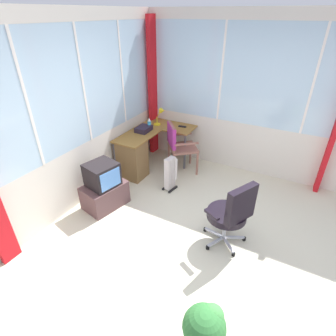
{
  "coord_description": "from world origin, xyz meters",
  "views": [
    {
      "loc": [
        -2.35,
        -0.72,
        2.65
      ],
      "look_at": [
        0.67,
        0.9,
        0.64
      ],
      "focal_mm": 28.5,
      "sensor_mm": 36.0,
      "label": 1
    }
  ],
  "objects_px": {
    "tv_remote": "(182,126)",
    "spray_bottle": "(149,124)",
    "space_heater": "(171,173)",
    "potted_plant": "(205,326)",
    "paper_tray": "(144,129)",
    "desk_lamp": "(161,114)",
    "desk": "(136,155)",
    "wooden_armchair": "(177,142)",
    "tv_on_stand": "(104,188)",
    "office_chair": "(232,212)"
  },
  "relations": [
    {
      "from": "wooden_armchair",
      "to": "desk_lamp",
      "type": "bearing_deg",
      "value": 54.63
    },
    {
      "from": "paper_tray",
      "to": "potted_plant",
      "type": "xyz_separation_m",
      "value": [
        -2.55,
        -2.25,
        -0.5
      ]
    },
    {
      "from": "desk_lamp",
      "to": "spray_bottle",
      "type": "height_order",
      "value": "desk_lamp"
    },
    {
      "from": "tv_remote",
      "to": "paper_tray",
      "type": "xyz_separation_m",
      "value": [
        -0.52,
        0.54,
        0.03
      ]
    },
    {
      "from": "wooden_armchair",
      "to": "office_chair",
      "type": "height_order",
      "value": "same"
    },
    {
      "from": "space_heater",
      "to": "potted_plant",
      "type": "height_order",
      "value": "space_heater"
    },
    {
      "from": "wooden_armchair",
      "to": "space_heater",
      "type": "bearing_deg",
      "value": -162.12
    },
    {
      "from": "desk_lamp",
      "to": "tv_on_stand",
      "type": "bearing_deg",
      "value": -179.16
    },
    {
      "from": "paper_tray",
      "to": "wooden_armchair",
      "type": "relative_size",
      "value": 0.32
    },
    {
      "from": "tv_remote",
      "to": "space_heater",
      "type": "bearing_deg",
      "value": -173.62
    },
    {
      "from": "tv_on_stand",
      "to": "potted_plant",
      "type": "bearing_deg",
      "value": -119.35
    },
    {
      "from": "paper_tray",
      "to": "space_heater",
      "type": "xyz_separation_m",
      "value": [
        -0.46,
        -0.81,
        -0.47
      ]
    },
    {
      "from": "desk",
      "to": "office_chair",
      "type": "bearing_deg",
      "value": -113.73
    },
    {
      "from": "spray_bottle",
      "to": "wooden_armchair",
      "type": "bearing_deg",
      "value": -92.75
    },
    {
      "from": "office_chair",
      "to": "paper_tray",
      "type": "bearing_deg",
      "value": 59.07
    },
    {
      "from": "spray_bottle",
      "to": "potted_plant",
      "type": "relative_size",
      "value": 0.45
    },
    {
      "from": "office_chair",
      "to": "potted_plant",
      "type": "height_order",
      "value": "office_chair"
    },
    {
      "from": "desk",
      "to": "tv_remote",
      "type": "bearing_deg",
      "value": -30.91
    },
    {
      "from": "tv_remote",
      "to": "office_chair",
      "type": "height_order",
      "value": "office_chair"
    },
    {
      "from": "paper_tray",
      "to": "space_heater",
      "type": "bearing_deg",
      "value": -119.52
    },
    {
      "from": "desk_lamp",
      "to": "desk",
      "type": "bearing_deg",
      "value": 174.53
    },
    {
      "from": "wooden_armchair",
      "to": "tv_on_stand",
      "type": "xyz_separation_m",
      "value": [
        -1.46,
        0.5,
        -0.28
      ]
    },
    {
      "from": "tv_remote",
      "to": "wooden_armchair",
      "type": "height_order",
      "value": "wooden_armchair"
    },
    {
      "from": "spray_bottle",
      "to": "paper_tray",
      "type": "xyz_separation_m",
      "value": [
        -0.14,
        0.04,
        -0.06
      ]
    },
    {
      "from": "tv_remote",
      "to": "space_heater",
      "type": "xyz_separation_m",
      "value": [
        -0.98,
        -0.27,
        -0.44
      ]
    },
    {
      "from": "desk_lamp",
      "to": "potted_plant",
      "type": "bearing_deg",
      "value": -144.7
    },
    {
      "from": "space_heater",
      "to": "potted_plant",
      "type": "relative_size",
      "value": 1.26
    },
    {
      "from": "wooden_armchair",
      "to": "spray_bottle",
      "type": "bearing_deg",
      "value": 87.25
    },
    {
      "from": "desk",
      "to": "paper_tray",
      "type": "bearing_deg",
      "value": 4.1
    },
    {
      "from": "paper_tray",
      "to": "desk",
      "type": "bearing_deg",
      "value": -175.9
    },
    {
      "from": "spray_bottle",
      "to": "office_chair",
      "type": "bearing_deg",
      "value": -124.16
    },
    {
      "from": "space_heater",
      "to": "wooden_armchair",
      "type": "bearing_deg",
      "value": 17.88
    },
    {
      "from": "spray_bottle",
      "to": "potted_plant",
      "type": "bearing_deg",
      "value": -140.56
    },
    {
      "from": "tv_remote",
      "to": "potted_plant",
      "type": "bearing_deg",
      "value": -159.97
    },
    {
      "from": "desk",
      "to": "tv_remote",
      "type": "relative_size",
      "value": 9.38
    },
    {
      "from": "office_chair",
      "to": "desk",
      "type": "bearing_deg",
      "value": 66.27
    },
    {
      "from": "space_heater",
      "to": "paper_tray",
      "type": "bearing_deg",
      "value": 60.48
    },
    {
      "from": "desk_lamp",
      "to": "paper_tray",
      "type": "height_order",
      "value": "desk_lamp"
    },
    {
      "from": "spray_bottle",
      "to": "potted_plant",
      "type": "height_order",
      "value": "spray_bottle"
    },
    {
      "from": "tv_on_stand",
      "to": "potted_plant",
      "type": "distance_m",
      "value": 2.43
    },
    {
      "from": "potted_plant",
      "to": "spray_bottle",
      "type": "bearing_deg",
      "value": 39.44
    },
    {
      "from": "spray_bottle",
      "to": "tv_on_stand",
      "type": "distance_m",
      "value": 1.58
    },
    {
      "from": "desk_lamp",
      "to": "wooden_armchair",
      "type": "xyz_separation_m",
      "value": [
        -0.37,
        -0.53,
        -0.33
      ]
    },
    {
      "from": "desk",
      "to": "office_chair",
      "type": "xyz_separation_m",
      "value": [
        -0.9,
        -2.04,
        0.13
      ]
    },
    {
      "from": "potted_plant",
      "to": "office_chair",
      "type": "bearing_deg",
      "value": 7.79
    },
    {
      "from": "tv_remote",
      "to": "spray_bottle",
      "type": "distance_m",
      "value": 0.64
    },
    {
      "from": "tv_on_stand",
      "to": "paper_tray",
      "type": "bearing_deg",
      "value": 5.49
    },
    {
      "from": "office_chair",
      "to": "tv_on_stand",
      "type": "relative_size",
      "value": 1.27
    },
    {
      "from": "desk",
      "to": "wooden_armchair",
      "type": "distance_m",
      "value": 0.78
    },
    {
      "from": "office_chair",
      "to": "tv_remote",
      "type": "bearing_deg",
      "value": 40.89
    }
  ]
}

